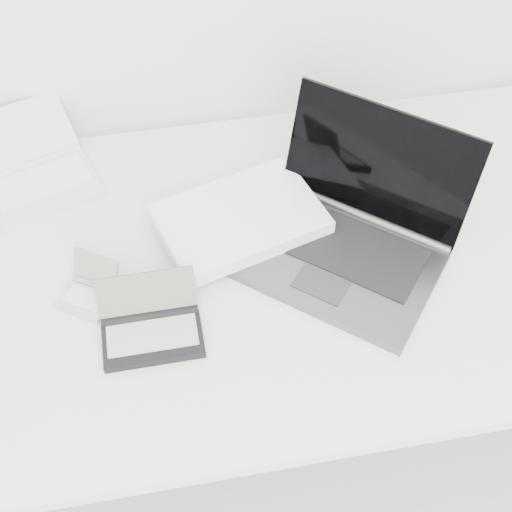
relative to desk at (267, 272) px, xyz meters
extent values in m
cube|color=white|center=(0.00, 0.00, 0.03)|extent=(1.60, 0.80, 0.03)
cylinder|color=silver|center=(0.75, 0.35, -0.33)|extent=(0.04, 0.04, 0.70)
cube|color=#575A5C|center=(0.12, -0.04, 0.06)|extent=(0.44, 0.42, 0.02)
cube|color=black|center=(0.14, -0.02, 0.07)|extent=(0.31, 0.29, 0.00)
cube|color=black|center=(0.22, 0.08, 0.18)|extent=(0.32, 0.29, 0.22)
cylinder|color=#575A5C|center=(0.20, 0.05, 0.07)|extent=(0.28, 0.24, 0.02)
cube|color=#323537|center=(0.08, -0.09, 0.07)|extent=(0.11, 0.11, 0.00)
cube|color=white|center=(-0.04, 0.07, 0.08)|extent=(0.35, 0.28, 0.03)
cube|color=white|center=(-0.04, 0.07, 0.10)|extent=(0.34, 0.27, 0.00)
cube|color=white|center=(-0.42, 0.25, 0.05)|extent=(0.25, 0.21, 0.02)
cube|color=white|center=(-0.42, 0.26, 0.06)|extent=(0.21, 0.14, 0.00)
cube|color=silver|center=(-0.46, 0.38, 0.10)|extent=(0.24, 0.18, 0.08)
cylinder|color=white|center=(-0.44, 0.32, 0.06)|extent=(0.20, 0.08, 0.02)
cube|color=silver|center=(-0.34, -0.04, 0.05)|extent=(0.11, 0.10, 0.01)
cube|color=silver|center=(-0.34, -0.04, 0.06)|extent=(0.08, 0.07, 0.00)
cube|color=#909C8F|center=(-0.32, 0.00, 0.09)|extent=(0.09, 0.07, 0.06)
cylinder|color=silver|center=(-0.32, -0.02, 0.06)|extent=(0.08, 0.06, 0.01)
cube|color=black|center=(-0.23, -0.15, 0.05)|extent=(0.17, 0.09, 0.02)
cube|color=#999999|center=(-0.23, -0.15, 0.06)|extent=(0.15, 0.06, 0.00)
cube|color=#616A58|center=(-0.23, -0.08, 0.10)|extent=(0.17, 0.05, 0.07)
cylinder|color=black|center=(-0.23, -0.11, 0.06)|extent=(0.17, 0.02, 0.02)
camera|label=1|loc=(-0.17, -0.82, 1.10)|focal=50.00mm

